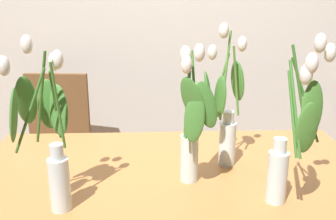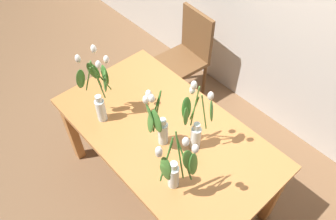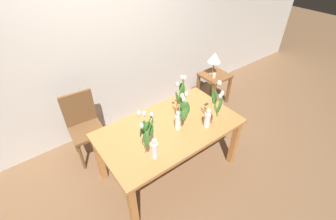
{
  "view_description": "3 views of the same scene",
  "coord_description": "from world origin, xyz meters",
  "px_view_note": "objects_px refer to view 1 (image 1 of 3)",
  "views": [
    {
      "loc": [
        -0.07,
        -1.4,
        1.43
      ],
      "look_at": [
        -0.01,
        0.03,
        0.99
      ],
      "focal_mm": 41.25,
      "sensor_mm": 36.0,
      "label": 1
    },
    {
      "loc": [
        1.06,
        -0.93,
        2.54
      ],
      "look_at": [
        0.04,
        -0.01,
        0.99
      ],
      "focal_mm": 35.18,
      "sensor_mm": 36.0,
      "label": 2
    },
    {
      "loc": [
        -1.19,
        -1.56,
        2.51
      ],
      "look_at": [
        -0.0,
        0.02,
        0.97
      ],
      "focal_mm": 25.03,
      "sensor_mm": 36.0,
      "label": 3
    }
  ],
  "objects_px": {
    "tulip_vase_0": "(294,140)",
    "tulip_vase_1": "(192,133)",
    "dining_chair": "(55,140)",
    "dining_table": "(172,192)",
    "tulip_vase_2": "(226,116)",
    "tulip_vase_3": "(49,140)"
  },
  "relations": [
    {
      "from": "tulip_vase_0",
      "to": "tulip_vase_3",
      "type": "relative_size",
      "value": 1.02
    },
    {
      "from": "tulip_vase_1",
      "to": "tulip_vase_2",
      "type": "height_order",
      "value": "tulip_vase_2"
    },
    {
      "from": "tulip_vase_0",
      "to": "dining_chair",
      "type": "xyz_separation_m",
      "value": [
        -1.07,
        1.17,
        -0.45
      ]
    },
    {
      "from": "tulip_vase_1",
      "to": "tulip_vase_0",
      "type": "bearing_deg",
      "value": -25.36
    },
    {
      "from": "dining_table",
      "to": "tulip_vase_0",
      "type": "xyz_separation_m",
      "value": [
        0.38,
        -0.26,
        0.32
      ]
    },
    {
      "from": "tulip_vase_1",
      "to": "dining_chair",
      "type": "distance_m",
      "value": 1.34
    },
    {
      "from": "tulip_vase_1",
      "to": "tulip_vase_2",
      "type": "bearing_deg",
      "value": 48.48
    },
    {
      "from": "tulip_vase_1",
      "to": "tulip_vase_3",
      "type": "relative_size",
      "value": 0.95
    },
    {
      "from": "dining_table",
      "to": "tulip_vase_2",
      "type": "distance_m",
      "value": 0.38
    },
    {
      "from": "tulip_vase_1",
      "to": "dining_chair",
      "type": "xyz_separation_m",
      "value": [
        -0.76,
        1.02,
        -0.42
      ]
    },
    {
      "from": "dining_table",
      "to": "tulip_vase_3",
      "type": "bearing_deg",
      "value": -149.85
    },
    {
      "from": "tulip_vase_3",
      "to": "dining_chair",
      "type": "relative_size",
      "value": 0.6
    },
    {
      "from": "tulip_vase_0",
      "to": "dining_chair",
      "type": "relative_size",
      "value": 0.61
    },
    {
      "from": "tulip_vase_3",
      "to": "tulip_vase_2",
      "type": "bearing_deg",
      "value": 25.45
    },
    {
      "from": "dining_table",
      "to": "tulip_vase_0",
      "type": "relative_size",
      "value": 2.81
    },
    {
      "from": "tulip_vase_0",
      "to": "tulip_vase_1",
      "type": "height_order",
      "value": "tulip_vase_0"
    },
    {
      "from": "dining_table",
      "to": "tulip_vase_2",
      "type": "height_order",
      "value": "tulip_vase_2"
    },
    {
      "from": "dining_table",
      "to": "dining_chair",
      "type": "bearing_deg",
      "value": 127.32
    },
    {
      "from": "tulip_vase_3",
      "to": "dining_chair",
      "type": "xyz_separation_m",
      "value": [
        -0.29,
        1.15,
        -0.45
      ]
    },
    {
      "from": "tulip_vase_3",
      "to": "dining_table",
      "type": "bearing_deg",
      "value": 30.15
    },
    {
      "from": "dining_table",
      "to": "tulip_vase_1",
      "type": "bearing_deg",
      "value": -60.21
    },
    {
      "from": "tulip_vase_3",
      "to": "dining_chair",
      "type": "bearing_deg",
      "value": 104.11
    }
  ]
}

